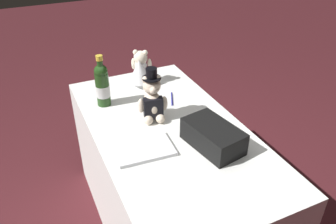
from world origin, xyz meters
TOP-DOWN VIEW (x-y plane):
  - reception_table at (0.00, 0.00)m, footprint 1.43×0.76m
  - teddy_bear_groom at (0.12, 0.03)m, footprint 0.15×0.16m
  - teddy_bear_bride at (0.53, -0.05)m, footprint 0.24×0.22m
  - champagne_bottle at (0.38, 0.23)m, footprint 0.08×0.08m
  - signing_pen at (0.26, -0.14)m, footprint 0.15×0.07m
  - gift_case_black at (-0.22, -0.13)m, footprint 0.32×0.22m
  - guestbook at (-0.12, 0.18)m, footprint 0.21×0.29m

SIDE VIEW (x-z plane):
  - reception_table at x=0.00m, z-range 0.00..0.77m
  - signing_pen at x=0.26m, z-range 0.77..0.77m
  - guestbook at x=-0.12m, z-range 0.77..0.78m
  - gift_case_black at x=-0.22m, z-range 0.77..0.88m
  - teddy_bear_bride at x=0.53m, z-range 0.75..0.97m
  - teddy_bear_groom at x=0.12m, z-range 0.73..1.03m
  - champagne_bottle at x=0.38m, z-range 0.74..1.05m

